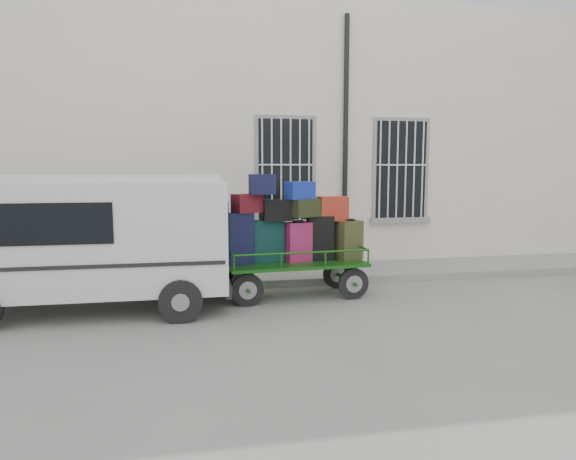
% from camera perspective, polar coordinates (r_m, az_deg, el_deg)
% --- Properties ---
extents(ground, '(80.00, 80.00, 0.00)m').
position_cam_1_polar(ground, '(8.85, 6.06, -8.17)').
color(ground, slate).
rests_on(ground, ground).
extents(building, '(24.00, 5.15, 6.00)m').
position_cam_1_polar(building, '(13.90, -0.67, 9.84)').
color(building, beige).
rests_on(building, ground).
extents(sidewalk, '(24.00, 1.70, 0.15)m').
position_cam_1_polar(sidewalk, '(10.89, 2.59, -4.85)').
color(sidewalk, gray).
rests_on(sidewalk, ground).
extents(luggage_cart, '(2.92, 1.24, 2.19)m').
position_cam_1_polar(luggage_cart, '(9.10, 0.58, -0.81)').
color(luggage_cart, black).
rests_on(luggage_cart, ground).
extents(van, '(4.37, 2.03, 2.18)m').
position_cam_1_polar(van, '(8.73, -21.07, -0.44)').
color(van, silver).
rests_on(van, ground).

